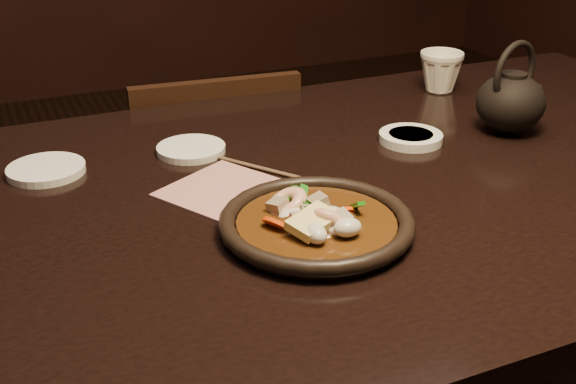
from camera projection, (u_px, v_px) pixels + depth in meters
name	position (u px, v px, depth m)	size (l,w,h in m)	color
table	(358.00, 220.00, 1.14)	(1.60, 0.90, 0.75)	black
chair	(212.00, 215.00, 1.69)	(0.40, 0.40, 0.78)	black
plate	(316.00, 224.00, 0.94)	(0.26, 0.26, 0.03)	black
stirfry	(316.00, 222.00, 0.93)	(0.15, 0.15, 0.05)	#3C1F0A
soy_dish	(411.00, 138.00, 1.23)	(0.11, 0.11, 0.02)	white
saucer_left	(46.00, 170.00, 1.11)	(0.12, 0.12, 0.01)	white
saucer_right	(191.00, 149.00, 1.19)	(0.11, 0.11, 0.01)	white
tea_cup	(441.00, 70.00, 1.47)	(0.09, 0.08, 0.09)	#F0E6D0
chopsticks	(251.00, 166.00, 1.13)	(0.13, 0.19, 0.01)	#A1795C
napkin	(226.00, 191.00, 1.05)	(0.16, 0.16, 0.00)	#B67670
teapot	(511.00, 99.00, 1.25)	(0.14, 0.12, 0.16)	black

